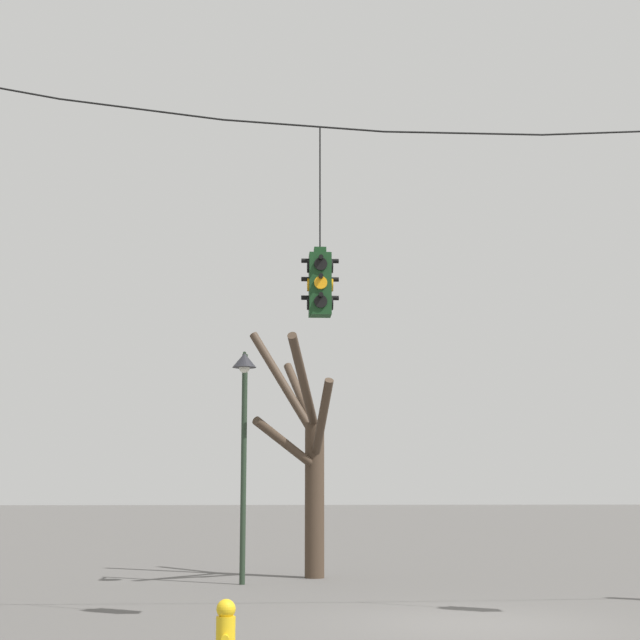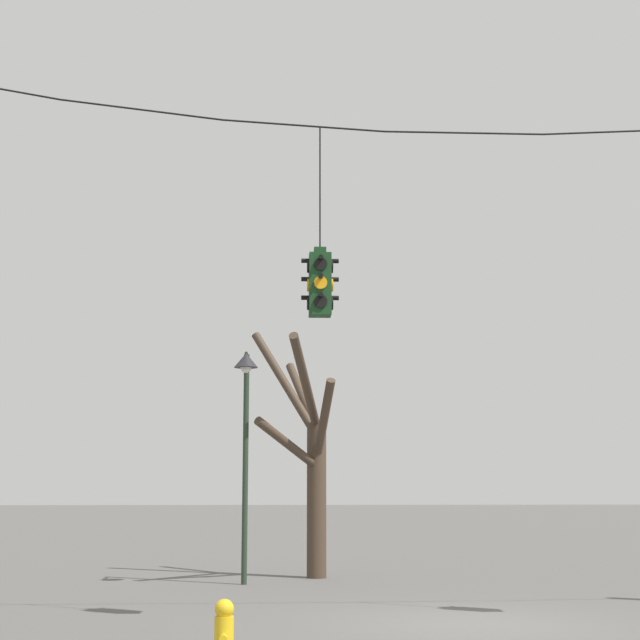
{
  "view_description": "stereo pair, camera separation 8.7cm",
  "coord_description": "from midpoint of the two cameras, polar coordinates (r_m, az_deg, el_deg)",
  "views": [
    {
      "loc": [
        -3.13,
        -14.94,
        2.01
      ],
      "look_at": [
        -2.3,
        -0.16,
        4.54
      ],
      "focal_mm": 55.0,
      "sensor_mm": 36.0,
      "label": 1
    },
    {
      "loc": [
        -3.04,
        -14.94,
        2.01
      ],
      "look_at": [
        -2.3,
        -0.16,
        4.54
      ],
      "focal_mm": 55.0,
      "sensor_mm": 36.0,
      "label": 2
    }
  ],
  "objects": [
    {
      "name": "fire_hydrant",
      "position": [
        11.69,
        -5.39,
        -17.66
      ],
      "size": [
        0.22,
        0.3,
        0.75
      ],
      "color": "gold",
      "rests_on": "ground_plane"
    },
    {
      "name": "traffic_light_near_right_pole",
      "position": [
        15.13,
        0.16,
        2.16
      ],
      "size": [
        0.58,
        0.58,
        3.04
      ],
      "color": "#143819"
    },
    {
      "name": "street_lamp",
      "position": [
        20.92,
        -4.22,
        -5.02
      ],
      "size": [
        0.51,
        0.88,
        4.86
      ],
      "color": "#233323",
      "rests_on": "ground_plane"
    },
    {
      "name": "span_wire",
      "position": [
        16.21,
        8.49,
        11.67
      ],
      "size": [
        17.94,
        0.03,
        0.89
      ],
      "color": "black"
    },
    {
      "name": "bare_tree",
      "position": [
        22.47,
        -0.5,
        -8.04
      ],
      "size": [
        1.93,
        4.13,
        5.7
      ],
      "color": "#423326",
      "rests_on": "ground_plane"
    },
    {
      "name": "ground_plane",
      "position": [
        15.39,
        9.13,
        -17.08
      ],
      "size": [
        200.0,
        200.0,
        0.0
      ],
      "primitive_type": "plane",
      "color": "#565451"
    }
  ]
}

